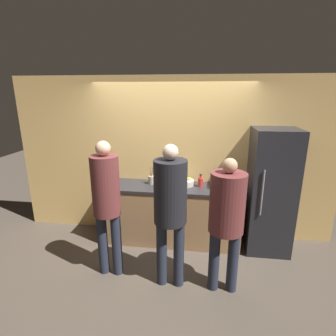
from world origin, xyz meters
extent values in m
plane|color=#4C4238|center=(0.00, 0.00, 0.00)|extent=(14.00, 14.00, 0.00)
cube|color=#E0B266|center=(0.00, 0.65, 1.30)|extent=(5.20, 0.06, 2.60)
cube|color=#9E754C|center=(0.00, 0.35, 0.45)|extent=(2.20, 0.60, 0.91)
cube|color=#28282D|center=(0.00, 0.35, 0.92)|extent=(2.23, 0.63, 0.03)
cube|color=#232328|center=(1.50, 0.32, 0.93)|extent=(0.63, 0.61, 1.86)
cylinder|color=#99999E|center=(1.31, 0.00, 1.03)|extent=(0.02, 0.02, 0.65)
cylinder|color=#232838|center=(-0.77, -0.57, 0.43)|extent=(0.13, 0.13, 0.86)
cylinder|color=#232838|center=(-0.58, -0.57, 0.43)|extent=(0.13, 0.13, 0.86)
cylinder|color=brown|center=(-0.68, -0.57, 1.24)|extent=(0.35, 0.35, 0.76)
sphere|color=#DBAD89|center=(-0.68, -0.57, 1.71)|extent=(0.18, 0.18, 0.18)
cylinder|color=#232838|center=(0.03, -0.68, 0.43)|extent=(0.13, 0.13, 0.87)
cylinder|color=#232838|center=(0.24, -0.68, 0.43)|extent=(0.13, 0.13, 0.87)
cylinder|color=black|center=(0.14, -0.68, 1.24)|extent=(0.39, 0.39, 0.76)
sphere|color=beige|center=(0.14, -0.68, 1.71)|extent=(0.18, 0.18, 0.18)
cylinder|color=#232838|center=(0.67, -0.69, 0.40)|extent=(0.13, 0.13, 0.80)
cylinder|color=#232838|center=(0.89, -0.69, 0.40)|extent=(0.13, 0.13, 0.80)
cylinder|color=brown|center=(0.78, -0.69, 1.15)|extent=(0.40, 0.40, 0.70)
sphere|color=tan|center=(0.78, -0.69, 1.59)|extent=(0.17, 0.17, 0.17)
cylinder|color=beige|center=(0.23, 0.42, 0.98)|extent=(0.29, 0.29, 0.08)
ellipsoid|color=#99BC38|center=(0.26, 0.42, 1.04)|extent=(0.15, 0.12, 0.04)
cylinder|color=#ADA393|center=(-0.30, 0.40, 1.01)|extent=(0.11, 0.11, 0.13)
cylinder|color=#99754C|center=(-0.31, 0.40, 1.11)|extent=(0.01, 0.05, 0.22)
cylinder|color=#99754C|center=(-0.29, 0.41, 1.11)|extent=(0.03, 0.04, 0.22)
cylinder|color=#99754C|center=(-0.30, 0.39, 1.11)|extent=(0.05, 0.01, 0.22)
cylinder|color=red|center=(0.47, 0.38, 1.01)|extent=(0.08, 0.08, 0.14)
cylinder|color=red|center=(0.47, 0.38, 1.10)|extent=(0.04, 0.04, 0.04)
cylinder|color=black|center=(0.47, 0.38, 1.13)|extent=(0.04, 0.04, 0.02)
cylinder|color=#A33D33|center=(-0.87, 0.15, 0.98)|extent=(0.08, 0.08, 0.08)
cylinder|color=#9E6042|center=(-0.11, 0.40, 0.99)|extent=(0.15, 0.15, 0.09)
sphere|color=#2D6B33|center=(-0.11, 0.40, 1.11)|extent=(0.18, 0.18, 0.18)
camera|label=1|loc=(0.49, -3.46, 2.35)|focal=28.00mm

